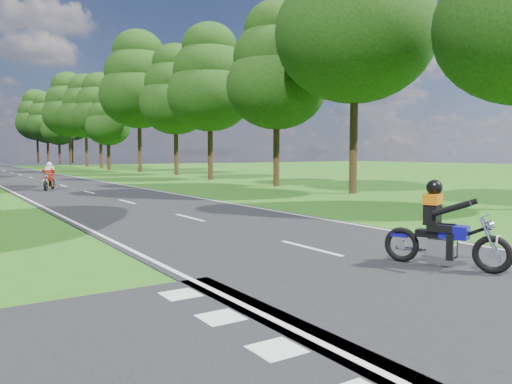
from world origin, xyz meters
TOP-DOWN VIEW (x-y plane):
  - ground at (0.00, 0.00)m, footprint 160.00×160.00m
  - main_road at (0.00, 50.00)m, footprint 7.00×140.00m
  - road_markings at (-0.14, 48.13)m, footprint 7.40×140.00m
  - treeline at (1.43, 60.06)m, footprint 40.00×115.35m
  - rider_near_blue at (0.88, -0.68)m, footprint 1.26×1.98m
  - rider_far_red at (-1.45, 22.56)m, footprint 1.28×1.94m

SIDE VIEW (x-z plane):
  - ground at x=0.00m, z-range 0.00..0.00m
  - main_road at x=0.00m, z-range 0.00..0.02m
  - road_markings at x=-0.14m, z-range 0.02..0.03m
  - rider_far_red at x=-1.45m, z-range 0.02..1.56m
  - rider_near_blue at x=0.88m, z-range 0.02..1.59m
  - treeline at x=1.43m, z-range 0.86..15.65m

